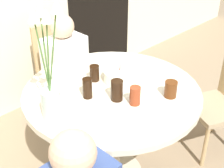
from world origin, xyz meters
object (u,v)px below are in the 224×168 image
object	(u,v)px
drink_glass_2	(171,89)
drink_glass_3	(135,96)
person_woman	(66,75)
birthday_cake	(120,75)
side_plate	(85,122)
drink_glass_0	(87,88)
chair_right_flank	(59,68)
drink_glass_4	(94,73)
drink_glass_1	(117,90)
flower_vase	(49,80)

from	to	relation	value
drink_glass_2	drink_glass_3	size ratio (longest dim) A/B	0.91
person_woman	birthday_cake	bearing A→B (deg)	-95.96
side_plate	drink_glass_0	distance (m)	0.27
drink_glass_2	side_plate	bearing A→B (deg)	162.57
chair_right_flank	person_woman	xyz separation A→B (m)	(-0.04, -0.16, -0.00)
side_plate	person_woman	size ratio (longest dim) A/B	0.18
person_woman	drink_glass_3	bearing A→B (deg)	-102.38
drink_glass_4	drink_glass_2	bearing A→B (deg)	-67.43
drink_glass_1	drink_glass_2	bearing A→B (deg)	-39.03
chair_right_flank	person_woman	world-z (taller)	person_woman
drink_glass_1	drink_glass_4	bearing A→B (deg)	77.69
chair_right_flank	drink_glass_3	size ratio (longest dim) A/B	7.61
drink_glass_1	drink_glass_2	size ratio (longest dim) A/B	1.25
flower_vase	side_plate	xyz separation A→B (m)	(0.10, -0.15, -0.25)
drink_glass_4	drink_glass_1	bearing A→B (deg)	-102.31
chair_right_flank	person_woman	size ratio (longest dim) A/B	0.85
flower_vase	drink_glass_2	bearing A→B (deg)	-26.31
flower_vase	person_woman	distance (m)	1.14
drink_glass_0	person_woman	world-z (taller)	person_woman
drink_glass_1	side_plate	bearing A→B (deg)	-172.71
birthday_cake	drink_glass_4	size ratio (longest dim) A/B	2.07
side_plate	drink_glass_2	bearing A→B (deg)	-17.43
side_plate	drink_glass_3	distance (m)	0.35
birthday_cake	side_plate	world-z (taller)	birthday_cake
flower_vase	side_plate	distance (m)	0.31
chair_right_flank	drink_glass_1	size ratio (longest dim) A/B	6.68
chair_right_flank	person_woman	distance (m)	0.16
drink_glass_3	side_plate	bearing A→B (deg)	167.90
birthday_cake	drink_glass_2	size ratio (longest dim) A/B	2.13
drink_glass_0	person_woman	xyz separation A→B (m)	(0.37, 0.73, -0.35)
drink_glass_3	drink_glass_4	bearing A→B (deg)	87.45
drink_glass_4	side_plate	bearing A→B (deg)	-138.66
flower_vase	person_woman	world-z (taller)	flower_vase
chair_right_flank	drink_glass_1	world-z (taller)	drink_glass_1
side_plate	drink_glass_0	xyz separation A→B (m)	(0.18, 0.18, 0.06)
chair_right_flank	side_plate	xyz separation A→B (m)	(-0.59, -1.07, 0.28)
drink_glass_1	drink_glass_0	bearing A→B (deg)	126.66
chair_right_flank	drink_glass_1	xyz separation A→B (m)	(-0.30, -1.03, 0.34)
drink_glass_1	person_woman	world-z (taller)	person_woman
birthday_cake	side_plate	distance (m)	0.51
chair_right_flank	birthday_cake	world-z (taller)	birthday_cake
birthday_cake	flower_vase	xyz separation A→B (m)	(-0.58, -0.04, 0.21)
drink_glass_2	person_woman	world-z (taller)	person_woman
side_plate	drink_glass_4	size ratio (longest dim) A/B	1.69
birthday_cake	side_plate	size ratio (longest dim) A/B	1.23
side_plate	drink_glass_0	bearing A→B (deg)	45.04
flower_vase	birthday_cake	bearing A→B (deg)	3.78
side_plate	flower_vase	bearing A→B (deg)	123.63
birthday_cake	drink_glass_0	distance (m)	0.29
drink_glass_0	drink_glass_2	size ratio (longest dim) A/B	1.24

